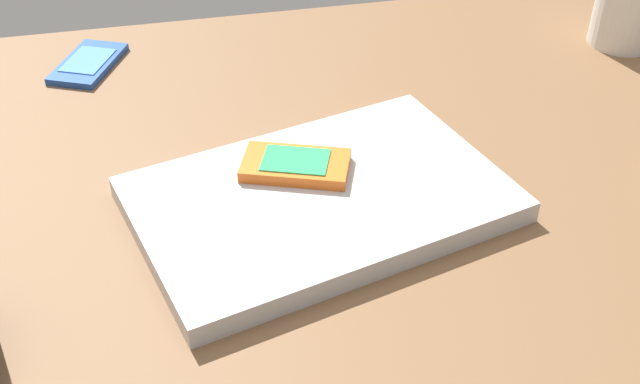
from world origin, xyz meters
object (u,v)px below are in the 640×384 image
Objects in this scene: cell_phone_on_desk at (88,63)px; coffee_mug at (629,13)px; laptop_closed at (320,199)px; cell_phone_on_laptop at (296,165)px.

cell_phone_on_desk is 69.56cm from coffee_mug.
cell_phone_on_laptop is at bearing 99.09° from laptop_closed.
cell_phone_on_laptop is at bearing -155.55° from coffee_mug.
coffee_mug reaches higher than cell_phone_on_desk.
cell_phone_on_desk is 1.07× the size of coffee_mug.
cell_phone_on_laptop is 37.03cm from cell_phone_on_desk.
cell_phone_on_desk is (-22.06, 34.47, -0.66)cm from laptop_closed.
cell_phone_on_laptop is 53.27cm from coffee_mug.
cell_phone_on_laptop is 1.00× the size of coffee_mug.
laptop_closed is at bearing -151.22° from coffee_mug.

